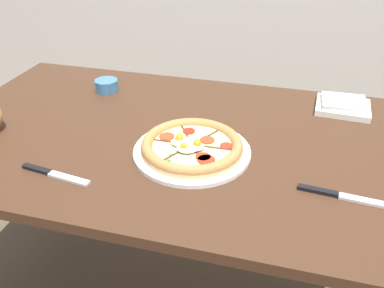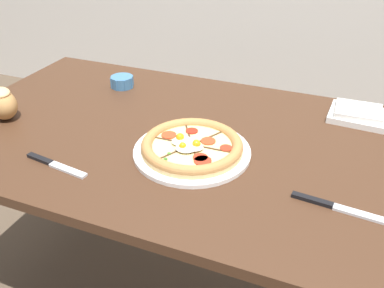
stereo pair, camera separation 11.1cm
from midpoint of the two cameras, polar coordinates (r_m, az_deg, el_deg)
The scene contains 6 objects.
dining_table at distance 1.27m, azimuth -4.99°, elevation -2.33°, with size 1.46×0.86×0.74m.
pizza at distance 1.11m, azimuth -2.86°, elevation -0.53°, with size 0.32×0.32×0.05m.
ramekin_bowl at distance 1.53m, azimuth -13.97°, elevation 7.99°, with size 0.09×0.09×0.04m.
napkin_folded at distance 1.42m, azimuth 18.37°, elevation 5.07°, with size 0.18×0.16×0.04m.
knife_main at distance 1.11m, azimuth -21.52°, elevation -4.05°, with size 0.20×0.05×0.01m.
knife_spare at distance 1.01m, azimuth 17.81°, elevation -7.16°, with size 0.23×0.04×0.01m.
Camera 1 is at (0.33, -1.00, 1.35)m, focal length 38.00 mm.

